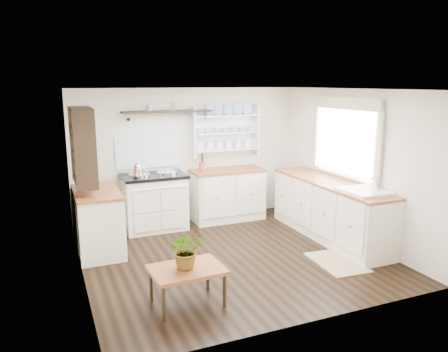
# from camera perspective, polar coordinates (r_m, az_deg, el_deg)

# --- Properties ---
(floor) EXTENTS (4.00, 3.80, 0.01)m
(floor) POSITION_cam_1_polar(r_m,az_deg,el_deg) (6.25, 1.10, -10.35)
(floor) COLOR black
(floor) RESTS_ON ground
(wall_back) EXTENTS (4.00, 0.02, 2.30)m
(wall_back) POSITION_cam_1_polar(r_m,az_deg,el_deg) (7.65, -4.62, 2.77)
(wall_back) COLOR silver
(wall_back) RESTS_ON ground
(wall_right) EXTENTS (0.02, 3.80, 2.30)m
(wall_right) POSITION_cam_1_polar(r_m,az_deg,el_deg) (6.94, 16.43, 1.36)
(wall_right) COLOR silver
(wall_right) RESTS_ON ground
(wall_left) EXTENTS (0.02, 3.80, 2.30)m
(wall_left) POSITION_cam_1_polar(r_m,az_deg,el_deg) (5.43, -18.55, -1.68)
(wall_left) COLOR silver
(wall_left) RESTS_ON ground
(ceiling) EXTENTS (4.00, 3.80, 0.01)m
(ceiling) POSITION_cam_1_polar(r_m,az_deg,el_deg) (5.77, 1.19, 11.26)
(ceiling) COLOR white
(ceiling) RESTS_ON wall_back
(window) EXTENTS (0.08, 1.55, 1.22)m
(window) POSITION_cam_1_polar(r_m,az_deg,el_deg) (6.96, 15.53, 4.90)
(window) COLOR white
(window) RESTS_ON wall_right
(aga_cooker) EXTENTS (1.03, 0.72, 0.95)m
(aga_cooker) POSITION_cam_1_polar(r_m,az_deg,el_deg) (7.29, -9.08, -3.28)
(aga_cooker) COLOR silver
(aga_cooker) RESTS_ON floor
(back_cabinets) EXTENTS (1.27, 0.63, 0.90)m
(back_cabinets) POSITION_cam_1_polar(r_m,az_deg,el_deg) (7.72, 0.40, -2.33)
(back_cabinets) COLOR #EDE3CD
(back_cabinets) RESTS_ON floor
(right_cabinets) EXTENTS (0.62, 2.43, 0.90)m
(right_cabinets) POSITION_cam_1_polar(r_m,az_deg,el_deg) (6.99, 13.66, -4.23)
(right_cabinets) COLOR #EDE3CD
(right_cabinets) RESTS_ON floor
(belfast_sink) EXTENTS (0.55, 0.60, 0.45)m
(belfast_sink) POSITION_cam_1_polar(r_m,az_deg,el_deg) (6.34, 17.81, -2.96)
(belfast_sink) COLOR white
(belfast_sink) RESTS_ON right_cabinets
(left_cabinets) EXTENTS (0.62, 1.13, 0.90)m
(left_cabinets) POSITION_cam_1_polar(r_m,az_deg,el_deg) (6.50, -16.13, -5.61)
(left_cabinets) COLOR #EDE3CD
(left_cabinets) RESTS_ON floor
(plate_rack) EXTENTS (1.20, 0.22, 0.90)m
(plate_rack) POSITION_cam_1_polar(r_m,az_deg,el_deg) (7.79, -0.01, 5.99)
(plate_rack) COLOR white
(plate_rack) RESTS_ON wall_back
(high_shelf) EXTENTS (1.50, 0.29, 0.16)m
(high_shelf) POSITION_cam_1_polar(r_m,az_deg,el_deg) (7.33, -7.42, 8.28)
(high_shelf) COLOR black
(high_shelf) RESTS_ON wall_back
(left_shelving) EXTENTS (0.28, 0.80, 1.05)m
(left_shelving) POSITION_cam_1_polar(r_m,az_deg,el_deg) (6.25, -17.99, 3.84)
(left_shelving) COLOR black
(left_shelving) RESTS_ON wall_left
(kettle) EXTENTS (0.18, 0.18, 0.22)m
(kettle) POSITION_cam_1_polar(r_m,az_deg,el_deg) (6.99, -11.23, 0.77)
(kettle) COLOR silver
(kettle) RESTS_ON aga_cooker
(utensil_crock) EXTENTS (0.11, 0.11, 0.13)m
(utensil_crock) POSITION_cam_1_polar(r_m,az_deg,el_deg) (7.53, -2.88, 1.29)
(utensil_crock) COLOR #A9523E
(utensil_crock) RESTS_ON back_cabinets
(center_table) EXTENTS (0.81, 0.59, 0.42)m
(center_table) POSITION_cam_1_polar(r_m,az_deg,el_deg) (4.85, -4.85, -12.38)
(center_table) COLOR brown
(center_table) RESTS_ON floor
(potted_plant) EXTENTS (0.43, 0.39, 0.42)m
(potted_plant) POSITION_cam_1_polar(r_m,az_deg,el_deg) (4.75, -4.91, -9.57)
(potted_plant) COLOR #3F7233
(potted_plant) RESTS_ON center_table
(floor_rug) EXTENTS (0.60, 0.88, 0.02)m
(floor_rug) POSITION_cam_1_polar(r_m,az_deg,el_deg) (6.19, 14.51, -10.87)
(floor_rug) COLOR #9F7B5C
(floor_rug) RESTS_ON floor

